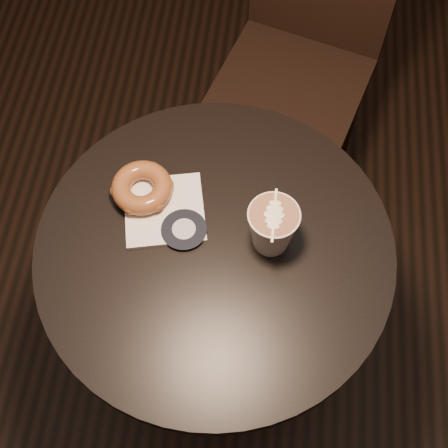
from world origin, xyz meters
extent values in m
plane|color=black|center=(0.00, 0.00, 0.00)|extent=(4.50, 4.50, 0.00)
cylinder|color=black|center=(0.00, 0.00, 0.73)|extent=(0.70, 0.70, 0.03)
cylinder|color=black|center=(0.00, 0.00, 0.37)|extent=(0.07, 0.07, 0.70)
cylinder|color=black|center=(0.00, 0.00, 0.01)|extent=(0.44, 0.44, 0.02)
cube|color=black|center=(0.14, 0.68, 0.45)|extent=(0.50, 0.50, 0.04)
cylinder|color=black|center=(-0.08, 0.57, 0.23)|extent=(0.04, 0.04, 0.45)
cylinder|color=black|center=(0.25, 0.47, 0.23)|extent=(0.04, 0.04, 0.45)
cylinder|color=black|center=(0.02, 0.90, 0.23)|extent=(0.04, 0.04, 0.45)
cylinder|color=black|center=(0.35, 0.80, 0.23)|extent=(0.04, 0.04, 0.45)
cube|color=white|center=(-0.11, 0.06, 0.75)|extent=(0.19, 0.19, 0.01)
torus|color=brown|center=(-0.16, 0.10, 0.78)|extent=(0.12, 0.12, 0.04)
camera|label=1|loc=(0.08, -0.53, 1.83)|focal=50.00mm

